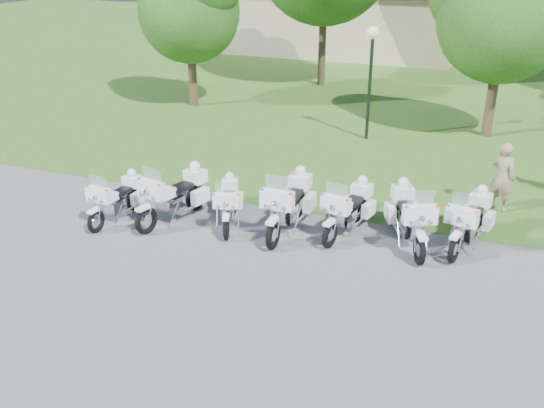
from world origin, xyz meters
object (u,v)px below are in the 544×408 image
(motorcycle_0, at_px, (117,198))
(motorcycle_4, at_px, (349,208))
(motorcycle_5, at_px, (409,216))
(motorcycle_1, at_px, (175,194))
(lamp_post, at_px, (372,55))
(motorcycle_3, at_px, (289,203))
(bystander_a, at_px, (502,177))
(motorcycle_2, at_px, (228,202))
(motorcycle_6, at_px, (470,220))

(motorcycle_0, bearing_deg, motorcycle_4, -162.91)
(motorcycle_4, bearing_deg, motorcycle_0, 25.12)
(motorcycle_4, height_order, motorcycle_5, motorcycle_5)
(motorcycle_1, relative_size, lamp_post, 0.61)
(motorcycle_3, height_order, motorcycle_5, motorcycle_3)
(bystander_a, bearing_deg, lamp_post, -15.79)
(motorcycle_0, distance_m, motorcycle_5, 7.37)
(motorcycle_2, relative_size, motorcycle_5, 0.86)
(motorcycle_3, xyz_separation_m, motorcycle_5, (2.89, 0.38, -0.03))
(motorcycle_4, relative_size, lamp_post, 0.57)
(motorcycle_5, xyz_separation_m, bystander_a, (1.94, 2.82, 0.24))
(motorcycle_3, bearing_deg, motorcycle_1, 9.36)
(motorcycle_2, xyz_separation_m, motorcycle_6, (5.79, 1.00, 0.07))
(motorcycle_2, distance_m, motorcycle_6, 5.88)
(motorcycle_3, relative_size, bystander_a, 1.38)
(motorcycle_1, relative_size, motorcycle_4, 1.07)
(lamp_post, bearing_deg, motorcycle_6, -60.42)
(motorcycle_1, distance_m, bystander_a, 8.60)
(motorcycle_1, height_order, motorcycle_5, motorcycle_5)
(motorcycle_0, distance_m, motorcycle_4, 5.93)
(bystander_a, bearing_deg, motorcycle_5, 85.60)
(motorcycle_1, height_order, lamp_post, lamp_post)
(motorcycle_0, bearing_deg, motorcycle_1, -156.42)
(motorcycle_0, xyz_separation_m, motorcycle_2, (2.80, 0.77, -0.00))
(motorcycle_2, relative_size, lamp_post, 0.50)
(motorcycle_2, relative_size, motorcycle_6, 0.86)
(motorcycle_6, bearing_deg, bystander_a, -91.01)
(motorcycle_1, bearing_deg, bystander_a, -140.05)
(motorcycle_0, bearing_deg, motorcycle_2, -161.29)
(motorcycle_0, xyz_separation_m, motorcycle_1, (1.41, 0.52, 0.11))
(bystander_a, bearing_deg, motorcycle_4, 69.42)
(motorcycle_2, height_order, motorcycle_4, motorcycle_4)
(motorcycle_0, distance_m, lamp_post, 10.42)
(motorcycle_3, distance_m, bystander_a, 5.80)
(motorcycle_4, xyz_separation_m, lamp_post, (-1.35, 7.72, 2.38))
(motorcycle_0, relative_size, motorcycle_4, 0.92)
(motorcycle_0, xyz_separation_m, motorcycle_4, (5.76, 1.40, 0.06))
(lamp_post, bearing_deg, motorcycle_4, -80.11)
(motorcycle_5, relative_size, motorcycle_6, 1.01)
(motorcycle_1, bearing_deg, motorcycle_2, -155.29)
(motorcycle_0, height_order, motorcycle_5, motorcycle_5)
(motorcycle_6, xyz_separation_m, bystander_a, (0.59, 2.44, 0.28))
(motorcycle_4, xyz_separation_m, motorcycle_6, (2.83, 0.36, 0.01))
(motorcycle_2, distance_m, motorcycle_3, 1.57)
(motorcycle_0, xyz_separation_m, motorcycle_6, (8.59, 1.76, 0.07))
(motorcycle_5, bearing_deg, motorcycle_4, -24.52)
(motorcycle_1, height_order, bystander_a, bystander_a)
(motorcycle_0, xyz_separation_m, lamp_post, (4.42, 9.12, 2.44))
(motorcycle_6, bearing_deg, lamp_post, -47.85)
(motorcycle_1, height_order, motorcycle_6, motorcycle_1)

